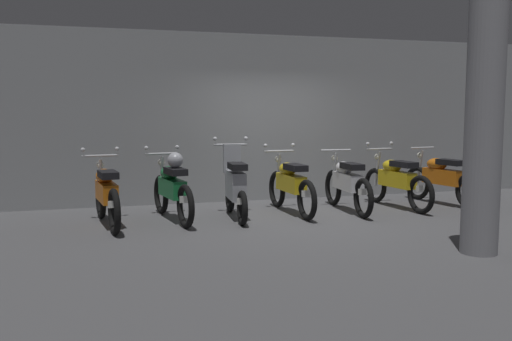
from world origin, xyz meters
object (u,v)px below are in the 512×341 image
object	(u,v)px
motorbike_slot_0	(106,193)
motorbike_slot_5	(396,180)
motorbike_slot_3	(290,184)
support_pillar	(484,122)
motorbike_slot_1	(172,187)
motorbike_slot_6	(442,178)
motorbike_slot_4	(347,183)
motorbike_slot_2	(235,185)

from	to	relation	value
motorbike_slot_0	motorbike_slot_5	bearing A→B (deg)	2.33
motorbike_slot_3	support_pillar	distance (m)	3.55
motorbike_slot_1	motorbike_slot_5	size ratio (longest dim) A/B	1.00
motorbike_slot_6	motorbike_slot_1	bearing A→B (deg)	-178.37
motorbike_slot_0	motorbike_slot_5	xyz separation A→B (m)	(4.97, 0.20, 0.00)
motorbike_slot_6	motorbike_slot_5	bearing A→B (deg)	-175.19
motorbike_slot_1	motorbike_slot_4	size ratio (longest dim) A/B	0.99
motorbike_slot_3	support_pillar	xyz separation A→B (m)	(1.29, -3.13, 1.08)
motorbike_slot_2	motorbike_slot_6	xyz separation A→B (m)	(3.97, 0.22, -0.04)
motorbike_slot_3	motorbike_slot_4	size ratio (longest dim) A/B	1.00
motorbike_slot_1	support_pillar	xyz separation A→B (m)	(3.28, -3.06, 1.05)
motorbike_slot_5	motorbike_slot_4	bearing A→B (deg)	-175.72
motorbike_slot_6	support_pillar	bearing A→B (deg)	-117.80
motorbike_slot_0	motorbike_slot_4	bearing A→B (deg)	1.85
motorbike_slot_1	support_pillar	size ratio (longest dim) A/B	0.62
motorbike_slot_3	motorbike_slot_4	distance (m)	1.00
motorbike_slot_2	motorbike_slot_6	size ratio (longest dim) A/B	0.87
motorbike_slot_5	motorbike_slot_6	world-z (taller)	motorbike_slot_5
motorbike_slot_0	motorbike_slot_3	size ratio (longest dim) A/B	1.00
support_pillar	motorbike_slot_6	bearing A→B (deg)	62.20
motorbike_slot_5	motorbike_slot_6	distance (m)	1.00
motorbike_slot_4	motorbike_slot_5	distance (m)	0.99
motorbike_slot_2	motorbike_slot_3	xyz separation A→B (m)	(0.99, 0.15, -0.04)
motorbike_slot_0	motorbike_slot_4	world-z (taller)	motorbike_slot_0
motorbike_slot_2	motorbike_slot_6	distance (m)	3.98
motorbike_slot_1	motorbike_slot_5	xyz separation A→B (m)	(3.97, 0.06, -0.04)
motorbike_slot_2	motorbike_slot_4	world-z (taller)	motorbike_slot_2
motorbike_slot_3	motorbike_slot_6	size ratio (longest dim) A/B	1.01
support_pillar	motorbike_slot_4	bearing A→B (deg)	95.49
support_pillar	motorbike_slot_3	bearing A→B (deg)	112.40
motorbike_slot_2	motorbike_slot_5	xyz separation A→B (m)	(2.98, 0.14, -0.04)
motorbike_slot_1	motorbike_slot_0	bearing A→B (deg)	-171.71
support_pillar	motorbike_slot_0	bearing A→B (deg)	145.67
motorbike_slot_1	motorbike_slot_4	world-z (taller)	motorbike_slot_1
motorbike_slot_2	motorbike_slot_3	world-z (taller)	motorbike_slot_2
motorbike_slot_2	support_pillar	bearing A→B (deg)	-52.62
motorbike_slot_1	motorbike_slot_3	distance (m)	1.99
motorbike_slot_2	motorbike_slot_6	bearing A→B (deg)	3.21
motorbike_slot_5	support_pillar	world-z (taller)	support_pillar
motorbike_slot_2	support_pillar	size ratio (longest dim) A/B	0.53
motorbike_slot_0	support_pillar	world-z (taller)	support_pillar
motorbike_slot_2	motorbike_slot_4	size ratio (longest dim) A/B	0.86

